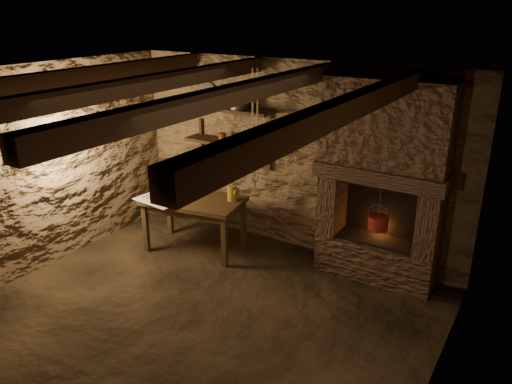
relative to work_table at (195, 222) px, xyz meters
The scene contains 24 objects.
floor 1.59m from the work_table, 51.52° to the right, with size 4.50×4.50×0.00m, color black.
back_wall 1.49m from the work_table, 39.29° to the left, with size 4.50×0.04×2.40m, color brown.
left_wall 1.95m from the work_table, 136.72° to the right, with size 0.04×4.00×2.40m, color brown.
right_wall 3.53m from the work_table, 20.66° to the right, with size 0.04×4.00×2.40m, color brown.
ceiling 2.55m from the work_table, 51.52° to the right, with size 4.50×4.00×0.04m, color black.
beam_far_left 2.34m from the work_table, 113.89° to the right, with size 0.14×3.95×0.16m, color black.
beam_mid_left 2.33m from the work_table, 69.08° to the right, with size 0.14×3.95×0.16m, color black.
beam_mid_right 2.71m from the work_table, 39.63° to the right, with size 0.14×3.95×0.16m, color black.
beam_far_right 3.36m from the work_table, 26.20° to the right, with size 0.14×3.95×0.16m, color black.
shelf_lower 1.12m from the work_table, 79.78° to the left, with size 1.25×0.30×0.04m, color black.
shelf_upper 1.51m from the work_table, 79.78° to the left, with size 1.25×0.30×0.04m, color black.
hearth 2.43m from the work_table, 14.12° to the left, with size 1.43×0.51×2.30m.
work_table is the anchor object (origin of this frame).
linen_cloth 0.51m from the work_table, 145.82° to the right, with size 0.59×0.48×0.01m, color beige.
pewter_cutlery_row 0.53m from the work_table, 143.61° to the right, with size 0.49×0.19×0.01m, color gray, non-canonical shape.
drinking_glasses 0.49m from the work_table, 160.64° to the right, with size 0.19×0.06×0.08m, color white, non-canonical shape.
stoneware_jug 0.72m from the work_table, 24.97° to the left, with size 0.14×0.13×0.45m.
wooden_bowl 0.64m from the work_table, behind, with size 0.35×0.35×0.12m, color olive.
iron_stockpot 1.64m from the work_table, 65.08° to the left, with size 0.27×0.27×0.20m, color #312E2B.
tin_pan 1.72m from the work_table, 112.27° to the left, with size 0.27×0.27×0.04m, color gray.
small_kettle 1.21m from the work_table, 66.95° to the left, with size 0.15×0.11×0.16m, color gray, non-canonical shape.
rusty_tin 1.17m from the work_table, 88.66° to the left, with size 0.10×0.10×0.10m, color #5E2912.
red_pot 2.30m from the work_table, 12.87° to the left, with size 0.26×0.26×0.54m.
hanging_ropes 1.75m from the work_table, ahead, with size 0.08×0.08×1.20m, color #CBAE8F, non-canonical shape.
Camera 1 is at (2.79, -3.35, 2.99)m, focal length 35.00 mm.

